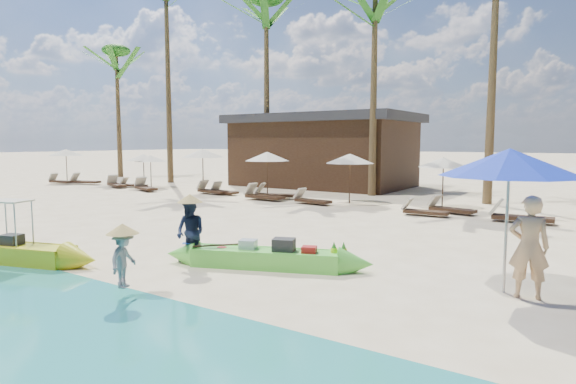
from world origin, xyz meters
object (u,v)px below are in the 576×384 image
Objects in this scene: blue_umbrella at (509,163)px; green_canoe at (266,257)px; yellow_canoe at (5,252)px; tourist at (529,247)px.

green_canoe is at bearing -167.83° from blue_umbrella.
tourist is (10.14, 3.71, 0.67)m from yellow_canoe.
yellow_canoe is 10.68m from blue_umbrella.
yellow_canoe is 2.94× the size of tourist.
blue_umbrella is at bearing -9.02° from green_canoe.
yellow_canoe reaches higher than green_canoe.
blue_umbrella reaches higher than tourist.
blue_umbrella is (9.75, 3.83, 2.10)m from yellow_canoe.
blue_umbrella is at bearing -30.25° from tourist.
tourist reaches higher than yellow_canoe.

